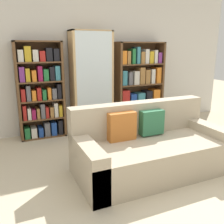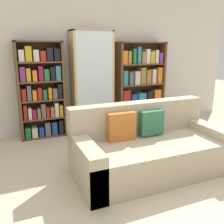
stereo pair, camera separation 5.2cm
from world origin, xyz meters
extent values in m
plane|color=beige|center=(0.00, 0.00, 0.00)|extent=(16.00, 16.00, 0.00)
cube|color=beige|center=(0.00, 2.54, 1.35)|extent=(6.20, 0.06, 2.70)
cube|color=tan|center=(0.03, 0.42, 0.21)|extent=(1.94, 0.92, 0.42)
cube|color=tan|center=(0.03, 0.78, 0.64)|extent=(1.94, 0.20, 0.43)
cube|color=tan|center=(-0.84, 0.42, 0.27)|extent=(0.20, 0.92, 0.54)
cube|color=tan|center=(0.90, 0.42, 0.27)|extent=(0.20, 0.92, 0.54)
cube|color=#B76628|center=(-0.31, 0.62, 0.60)|extent=(0.36, 0.12, 0.36)
cube|color=#2D6B47|center=(0.12, 0.62, 0.60)|extent=(0.32, 0.12, 0.32)
cube|color=brown|center=(-1.41, 2.33, 0.83)|extent=(0.04, 0.32, 1.67)
cube|color=brown|center=(-0.67, 2.33, 0.83)|extent=(0.04, 0.32, 1.67)
cube|color=brown|center=(-1.04, 2.33, 1.65)|extent=(0.78, 0.32, 0.02)
cube|color=brown|center=(-1.04, 2.33, 0.01)|extent=(0.78, 0.32, 0.02)
cube|color=brown|center=(-1.04, 2.49, 0.83)|extent=(0.78, 0.01, 1.67)
cube|color=brown|center=(-1.04, 2.33, 0.35)|extent=(0.70, 0.32, 0.02)
cube|color=brown|center=(-1.04, 2.33, 0.67)|extent=(0.70, 0.32, 0.02)
cube|color=brown|center=(-1.04, 2.33, 0.99)|extent=(0.70, 0.32, 0.02)
cube|color=brown|center=(-1.04, 2.33, 1.32)|extent=(0.70, 0.32, 0.02)
cube|color=#237038|center=(-1.33, 2.32, 0.12)|extent=(0.09, 0.24, 0.19)
cube|color=beige|center=(-1.22, 2.32, 0.11)|extent=(0.09, 0.24, 0.18)
cube|color=#1E4293|center=(-1.10, 2.32, 0.11)|extent=(0.07, 0.24, 0.17)
cube|color=#5B5B60|center=(-0.99, 2.32, 0.15)|extent=(0.09, 0.24, 0.24)
cube|color=#1E4293|center=(-0.87, 2.32, 0.14)|extent=(0.09, 0.24, 0.23)
cube|color=black|center=(-0.76, 2.32, 0.15)|extent=(0.07, 0.24, 0.26)
cube|color=#AD231E|center=(-1.34, 2.32, 0.49)|extent=(0.06, 0.24, 0.25)
cube|color=beige|center=(-1.27, 2.32, 0.46)|extent=(0.06, 0.24, 0.20)
cube|color=#8E1947|center=(-1.20, 2.32, 0.44)|extent=(0.06, 0.24, 0.17)
cube|color=olive|center=(-1.12, 2.32, 0.45)|extent=(0.05, 0.24, 0.18)
cube|color=#5B5B60|center=(-1.04, 2.32, 0.49)|extent=(0.07, 0.24, 0.25)
cube|color=#AD231E|center=(-0.97, 2.32, 0.45)|extent=(0.05, 0.24, 0.19)
cube|color=olive|center=(-0.89, 2.32, 0.45)|extent=(0.06, 0.24, 0.18)
cube|color=beige|center=(-0.82, 2.32, 0.48)|extent=(0.06, 0.24, 0.25)
cube|color=gold|center=(-0.74, 2.32, 0.46)|extent=(0.05, 0.24, 0.20)
cube|color=#AD231E|center=(-1.34, 2.32, 0.79)|extent=(0.07, 0.24, 0.21)
cube|color=#5B5B60|center=(-1.26, 2.32, 0.81)|extent=(0.07, 0.24, 0.26)
cube|color=orange|center=(-1.17, 2.32, 0.77)|extent=(0.07, 0.24, 0.17)
cube|color=#AD231E|center=(-1.08, 2.32, 0.79)|extent=(0.07, 0.24, 0.21)
cube|color=#237038|center=(-1.00, 2.32, 0.77)|extent=(0.06, 0.24, 0.17)
cube|color=orange|center=(-0.91, 2.32, 0.78)|extent=(0.06, 0.24, 0.20)
cube|color=#5B5B60|center=(-0.83, 2.32, 0.78)|extent=(0.08, 0.24, 0.18)
cube|color=black|center=(-0.74, 2.32, 0.81)|extent=(0.06, 0.24, 0.26)
cube|color=#7A3384|center=(-1.33, 2.32, 1.13)|extent=(0.08, 0.24, 0.24)
cube|color=gold|center=(-1.24, 2.32, 1.12)|extent=(0.07, 0.24, 0.22)
cube|color=orange|center=(-1.14, 2.32, 1.10)|extent=(0.07, 0.24, 0.18)
cube|color=#8E1947|center=(-1.04, 2.32, 1.13)|extent=(0.07, 0.24, 0.25)
cube|color=#237038|center=(-0.95, 2.32, 1.10)|extent=(0.08, 0.24, 0.19)
cube|color=black|center=(-0.85, 2.32, 1.12)|extent=(0.08, 0.24, 0.23)
cube|color=teal|center=(-0.75, 2.32, 1.13)|extent=(0.08, 0.24, 0.24)
cube|color=beige|center=(-1.33, 2.32, 1.43)|extent=(0.09, 0.24, 0.19)
cube|color=gold|center=(-1.22, 2.32, 1.45)|extent=(0.10, 0.24, 0.25)
cube|color=beige|center=(-1.10, 2.32, 1.43)|extent=(0.09, 0.24, 0.19)
cube|color=#AD231E|center=(-0.99, 2.32, 1.42)|extent=(0.09, 0.24, 0.17)
cube|color=black|center=(-0.88, 2.32, 1.44)|extent=(0.10, 0.24, 0.22)
cube|color=black|center=(-0.76, 2.32, 1.43)|extent=(0.09, 0.24, 0.21)
cube|color=tan|center=(-0.47, 2.31, 0.93)|extent=(0.04, 0.36, 1.85)
cube|color=tan|center=(0.23, 2.31, 0.93)|extent=(0.04, 0.36, 1.85)
cube|color=tan|center=(-0.12, 2.31, 1.84)|extent=(0.75, 0.36, 0.02)
cube|color=tan|center=(-0.12, 2.31, 0.01)|extent=(0.75, 0.36, 0.02)
cube|color=tan|center=(-0.12, 2.49, 0.93)|extent=(0.75, 0.01, 1.85)
cube|color=silver|center=(-0.12, 2.14, 0.93)|extent=(0.67, 0.01, 1.83)
cube|color=tan|center=(-0.12, 2.31, 0.32)|extent=(0.67, 0.32, 0.02)
cube|color=tan|center=(-0.12, 2.31, 0.63)|extent=(0.67, 0.32, 0.02)
cube|color=tan|center=(-0.12, 2.31, 0.93)|extent=(0.67, 0.32, 0.02)
cube|color=tan|center=(-0.12, 2.31, 1.23)|extent=(0.67, 0.32, 0.02)
cube|color=tan|center=(-0.12, 2.31, 1.53)|extent=(0.67, 0.32, 0.02)
cylinder|color=silver|center=(-0.38, 2.33, 0.07)|extent=(0.01, 0.01, 0.09)
cone|color=silver|center=(-0.38, 2.33, 0.16)|extent=(0.07, 0.07, 0.10)
cylinder|color=silver|center=(-0.28, 2.30, 0.07)|extent=(0.01, 0.01, 0.09)
cone|color=silver|center=(-0.28, 2.30, 0.16)|extent=(0.07, 0.07, 0.10)
cylinder|color=silver|center=(-0.17, 2.30, 0.07)|extent=(0.01, 0.01, 0.09)
cone|color=silver|center=(-0.17, 2.30, 0.16)|extent=(0.07, 0.07, 0.10)
cylinder|color=silver|center=(-0.07, 2.32, 0.07)|extent=(0.01, 0.01, 0.09)
cone|color=silver|center=(-0.07, 2.32, 0.16)|extent=(0.07, 0.07, 0.10)
cylinder|color=silver|center=(0.04, 2.33, 0.07)|extent=(0.01, 0.01, 0.09)
cone|color=silver|center=(0.04, 2.33, 0.16)|extent=(0.07, 0.07, 0.10)
cylinder|color=silver|center=(0.14, 2.31, 0.07)|extent=(0.01, 0.01, 0.09)
cone|color=silver|center=(0.14, 2.31, 0.16)|extent=(0.07, 0.07, 0.10)
cylinder|color=silver|center=(-0.38, 2.30, 0.38)|extent=(0.01, 0.01, 0.09)
cone|color=silver|center=(-0.38, 2.30, 0.48)|extent=(0.07, 0.07, 0.11)
cylinder|color=silver|center=(-0.28, 2.30, 0.38)|extent=(0.01, 0.01, 0.09)
cone|color=silver|center=(-0.28, 2.30, 0.48)|extent=(0.07, 0.07, 0.11)
cylinder|color=silver|center=(-0.17, 2.32, 0.38)|extent=(0.01, 0.01, 0.09)
cone|color=silver|center=(-0.17, 2.32, 0.48)|extent=(0.07, 0.07, 0.11)
cylinder|color=silver|center=(-0.07, 2.30, 0.38)|extent=(0.01, 0.01, 0.09)
cone|color=silver|center=(-0.07, 2.30, 0.48)|extent=(0.07, 0.07, 0.11)
cylinder|color=silver|center=(0.04, 2.32, 0.38)|extent=(0.01, 0.01, 0.09)
cone|color=silver|center=(0.04, 2.32, 0.48)|extent=(0.07, 0.07, 0.11)
cylinder|color=silver|center=(0.14, 2.30, 0.38)|extent=(0.01, 0.01, 0.09)
cone|color=silver|center=(0.14, 2.30, 0.48)|extent=(0.07, 0.07, 0.11)
cylinder|color=silver|center=(-0.36, 2.30, 0.67)|extent=(0.01, 0.01, 0.07)
cone|color=silver|center=(-0.36, 2.30, 0.76)|extent=(0.09, 0.09, 0.09)
cylinder|color=silver|center=(-0.20, 2.30, 0.67)|extent=(0.01, 0.01, 0.07)
cone|color=silver|center=(-0.20, 2.30, 0.76)|extent=(0.09, 0.09, 0.09)
cylinder|color=silver|center=(-0.04, 2.33, 0.67)|extent=(0.01, 0.01, 0.07)
cone|color=silver|center=(-0.04, 2.33, 0.76)|extent=(0.09, 0.09, 0.09)
cylinder|color=silver|center=(0.12, 2.29, 0.67)|extent=(0.01, 0.01, 0.07)
cone|color=silver|center=(0.12, 2.29, 0.76)|extent=(0.09, 0.09, 0.09)
cylinder|color=silver|center=(-0.38, 2.31, 0.98)|extent=(0.01, 0.01, 0.08)
cone|color=silver|center=(-0.38, 2.31, 1.07)|extent=(0.07, 0.07, 0.10)
cylinder|color=silver|center=(-0.28, 2.30, 0.98)|extent=(0.01, 0.01, 0.08)
cone|color=silver|center=(-0.28, 2.30, 1.07)|extent=(0.07, 0.07, 0.10)
cylinder|color=silver|center=(-0.17, 2.31, 0.98)|extent=(0.01, 0.01, 0.08)
cone|color=silver|center=(-0.17, 2.31, 1.07)|extent=(0.07, 0.07, 0.10)
cylinder|color=silver|center=(-0.07, 2.30, 0.98)|extent=(0.01, 0.01, 0.08)
cone|color=silver|center=(-0.07, 2.30, 1.07)|extent=(0.07, 0.07, 0.10)
cylinder|color=silver|center=(0.04, 2.30, 0.98)|extent=(0.01, 0.01, 0.08)
cone|color=silver|center=(0.04, 2.30, 1.07)|extent=(0.07, 0.07, 0.10)
cylinder|color=silver|center=(0.14, 2.30, 0.98)|extent=(0.01, 0.01, 0.08)
cone|color=silver|center=(0.14, 2.30, 1.07)|extent=(0.07, 0.07, 0.10)
cylinder|color=silver|center=(-0.33, 2.31, 1.28)|extent=(0.01, 0.01, 0.07)
cone|color=silver|center=(-0.33, 2.31, 1.36)|extent=(0.09, 0.09, 0.09)
cylinder|color=silver|center=(-0.12, 2.30, 1.28)|extent=(0.01, 0.01, 0.07)
cone|color=silver|center=(-0.12, 2.30, 1.36)|extent=(0.09, 0.09, 0.09)
cylinder|color=silver|center=(0.09, 2.31, 1.28)|extent=(0.01, 0.01, 0.07)
cone|color=silver|center=(0.09, 2.31, 1.36)|extent=(0.09, 0.09, 0.09)
cylinder|color=silver|center=(-0.33, 2.33, 1.57)|extent=(0.01, 0.01, 0.06)
cone|color=silver|center=(-0.33, 2.33, 1.64)|extent=(0.09, 0.09, 0.08)
cylinder|color=silver|center=(-0.12, 2.31, 1.57)|extent=(0.01, 0.01, 0.06)
cone|color=silver|center=(-0.12, 2.31, 1.64)|extent=(0.09, 0.09, 0.08)
cylinder|color=silver|center=(0.09, 2.32, 1.57)|extent=(0.01, 0.01, 0.06)
cone|color=silver|center=(0.09, 2.32, 1.64)|extent=(0.09, 0.09, 0.08)
cube|color=brown|center=(0.43, 2.33, 0.83)|extent=(0.04, 0.32, 1.66)
cube|color=brown|center=(1.39, 2.33, 0.83)|extent=(0.04, 0.32, 1.66)
cube|color=brown|center=(0.91, 2.33, 1.65)|extent=(1.00, 0.32, 0.02)
cube|color=brown|center=(0.91, 2.33, 0.01)|extent=(1.00, 0.32, 0.02)
cube|color=brown|center=(0.91, 2.49, 0.83)|extent=(1.00, 0.01, 1.66)
cube|color=brown|center=(0.91, 2.33, 0.43)|extent=(0.92, 0.32, 0.02)
cube|color=brown|center=(0.91, 2.33, 0.83)|extent=(0.92, 0.32, 0.02)
cube|color=brown|center=(0.91, 2.33, 1.23)|extent=(0.92, 0.32, 0.02)
cube|color=teal|center=(0.51, 2.32, 0.15)|extent=(0.08, 0.24, 0.26)
cube|color=beige|center=(0.61, 2.32, 0.14)|extent=(0.07, 0.24, 0.22)
cube|color=#237038|center=(0.71, 2.32, 0.14)|extent=(0.08, 0.24, 0.22)
cube|color=#8E1947|center=(0.81, 2.32, 0.14)|extent=(0.08, 0.24, 0.23)
cube|color=black|center=(0.91, 2.32, 0.15)|extent=(0.07, 0.24, 0.24)
cube|color=#5B5B60|center=(1.01, 2.32, 0.14)|extent=(0.08, 0.24, 0.22)
cube|color=orange|center=(1.11, 2.32, 0.16)|extent=(0.08, 0.24, 0.26)
cube|color=#5B5B60|center=(1.21, 2.32, 0.17)|extent=(0.07, 0.24, 0.30)
cube|color=#1E4293|center=(1.31, 2.32, 0.15)|extent=(0.08, 0.24, 0.25)
cube|color=#AD231E|center=(0.56, 2.32, 0.59)|extent=(0.16, 0.24, 0.30)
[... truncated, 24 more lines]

